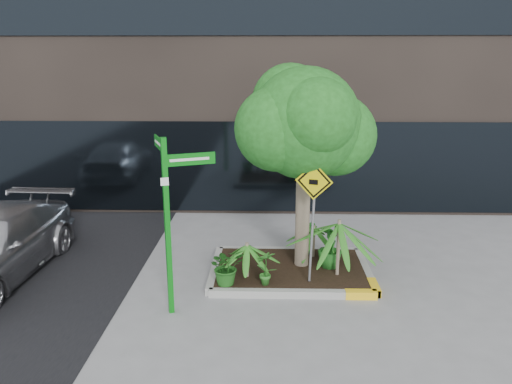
{
  "coord_description": "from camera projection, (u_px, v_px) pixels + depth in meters",
  "views": [
    {
      "loc": [
        -0.27,
        -9.47,
        4.42
      ],
      "look_at": [
        -0.52,
        0.2,
        1.81
      ],
      "focal_mm": 35.0,
      "sensor_mm": 36.0,
      "label": 1
    }
  ],
  "objects": [
    {
      "name": "planter",
      "position": [
        292.0,
        269.0,
        10.52
      ],
      "size": [
        3.35,
        2.36,
        0.15
      ],
      "color": "#9E9E99",
      "rests_on": "ground"
    },
    {
      "name": "palm_back",
      "position": [
        314.0,
        227.0,
        10.91
      ],
      "size": [
        0.82,
        0.82,
        0.91
      ],
      "color": "gray",
      "rests_on": "ground"
    },
    {
      "name": "street_sign_post",
      "position": [
        169.0,
        207.0,
        8.53
      ],
      "size": [
        1.15,
        0.89,
        3.16
      ],
      "rotation": [
        0.0,
        0.0,
        0.38
      ],
      "color": "#0B7A14",
      "rests_on": "ground"
    },
    {
      "name": "shrub_a",
      "position": [
        227.0,
        266.0,
        9.65
      ],
      "size": [
        0.9,
        0.9,
        0.75
      ],
      "primitive_type": "imported",
      "rotation": [
        0.0,
        0.0,
        0.45
      ],
      "color": "#1B5217",
      "rests_on": "planter"
    },
    {
      "name": "tree",
      "position": [
        305.0,
        123.0,
        9.91
      ],
      "size": [
        2.89,
        2.56,
        4.33
      ],
      "color": "gray",
      "rests_on": "ground"
    },
    {
      "name": "palm_left",
      "position": [
        247.0,
        245.0,
        9.9
      ],
      "size": [
        0.81,
        0.81,
        0.9
      ],
      "color": "gray",
      "rests_on": "ground"
    },
    {
      "name": "shrub_c",
      "position": [
        266.0,
        267.0,
        9.63
      ],
      "size": [
        0.51,
        0.51,
        0.72
      ],
      "primitive_type": "imported",
      "rotation": [
        0.0,
        0.0,
        3.64
      ],
      "color": "#2A6F22",
      "rests_on": "planter"
    },
    {
      "name": "cattle_sign",
      "position": [
        313.0,
        202.0,
        9.54
      ],
      "size": [
        0.7,
        0.33,
        2.37
      ],
      "rotation": [
        0.0,
        0.0,
        -0.31
      ],
      "color": "slate",
      "rests_on": "ground"
    },
    {
      "name": "palm_front",
      "position": [
        339.0,
        223.0,
        9.89
      ],
      "size": [
        1.32,
        1.32,
        1.46
      ],
      "color": "gray",
      "rests_on": "ground"
    },
    {
      "name": "shrub_d",
      "position": [
        308.0,
        237.0,
        11.13
      ],
      "size": [
        0.62,
        0.62,
        0.81
      ],
      "primitive_type": "imported",
      "rotation": [
        0.0,
        0.0,
        5.61
      ],
      "color": "#1C611C",
      "rests_on": "planter"
    },
    {
      "name": "ground",
      "position": [
        281.0,
        279.0,
        10.29
      ],
      "size": [
        80.0,
        80.0,
        0.0
      ],
      "primitive_type": "plane",
      "color": "gray",
      "rests_on": "ground"
    },
    {
      "name": "shrub_b",
      "position": [
        330.0,
        247.0,
        10.43
      ],
      "size": [
        0.71,
        0.71,
        0.89
      ],
      "primitive_type": "imported",
      "rotation": [
        0.0,
        0.0,
        2.38
      ],
      "color": "#237122",
      "rests_on": "planter"
    }
  ]
}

